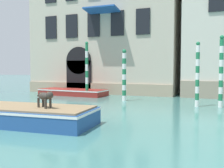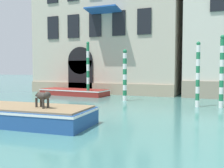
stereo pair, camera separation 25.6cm
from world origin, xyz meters
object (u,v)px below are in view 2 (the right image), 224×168
boat_foreground (10,113)px  mooring_pole_4 (198,74)px  dog_on_deck (43,96)px  mooring_pole_1 (222,71)px  mooring_pole_2 (125,75)px  boat_moored_near_palazzo (74,92)px  mooring_pole_0 (88,69)px

boat_foreground → mooring_pole_4: (6.24, 6.90, 1.39)m
dog_on_deck → mooring_pole_1: size_ratio=0.23×
dog_on_deck → mooring_pole_2: 8.00m
boat_foreground → mooring_pole_1: size_ratio=1.73×
boat_moored_near_palazzo → mooring_pole_1: (10.35, -2.57, 1.66)m
boat_moored_near_palazzo → dog_on_deck: bearing=-61.6°
mooring_pole_2 → dog_on_deck: bearing=-91.5°
mooring_pole_1 → mooring_pole_4: bearing=-169.4°
mooring_pole_4 → mooring_pole_1: bearing=10.6°
dog_on_deck → boat_moored_near_palazzo: dog_on_deck is taller
mooring_pole_0 → mooring_pole_4: bearing=-15.0°
boat_moored_near_palazzo → mooring_pole_1: 10.79m
mooring_pole_0 → mooring_pole_4: mooring_pole_0 is taller
boat_foreground → boat_moored_near_palazzo: bearing=102.9°
mooring_pole_0 → boat_foreground: bearing=-81.3°
mooring_pole_1 → mooring_pole_0: bearing=168.3°
boat_foreground → dog_on_deck: size_ratio=7.45×
mooring_pole_1 → mooring_pole_2: bearing=172.0°
mooring_pole_0 → mooring_pole_2: bearing=-18.1°
mooring_pole_4 → dog_on_deck: bearing=-123.8°
mooring_pole_2 → mooring_pole_4: 4.57m
mooring_pole_0 → mooring_pole_1: mooring_pole_0 is taller
mooring_pole_0 → mooring_pole_1: bearing=-11.7°
boat_foreground → mooring_pole_1: 10.39m
mooring_pole_0 → boat_moored_near_palazzo: bearing=154.7°
mooring_pole_1 → boat_moored_near_palazzo: bearing=166.1°
boat_moored_near_palazzo → mooring_pole_2: size_ratio=1.65×
boat_foreground → mooring_pole_2: 8.21m
dog_on_deck → mooring_pole_0: mooring_pole_0 is taller
dog_on_deck → mooring_pole_1: 9.29m
dog_on_deck → mooring_pole_4: mooring_pole_4 is taller
boat_moored_near_palazzo → mooring_pole_4: bearing=-13.3°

